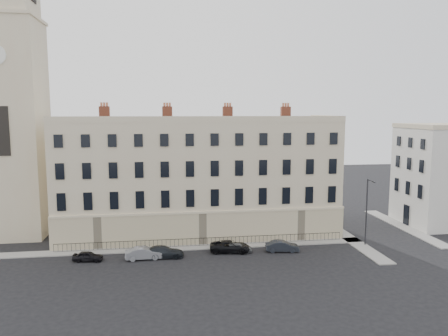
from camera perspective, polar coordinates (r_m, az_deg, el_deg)
The scene contains 15 objects.
ground at distance 50.07m, azimuth 4.89°, elevation -11.70°, with size 160.00×160.00×0.00m, color black.
terrace at distance 58.88m, azimuth -3.36°, elevation -1.26°, with size 36.22×12.22×17.00m.
church_tower at distance 63.02m, azimuth -26.22°, elevation 8.75°, with size 8.00×8.13×44.00m.
adjacent_building at distance 70.24m, azimuth 26.46°, elevation -1.02°, with size 10.00×10.00×14.00m, color silver.
pavement_terrace at distance 53.59m, azimuth -7.01°, elevation -10.36°, with size 48.00×2.00×0.12m, color gray.
pavement_east_return at distance 61.31m, azimuth 15.19°, elevation -8.27°, with size 2.00×24.00×0.12m, color gray.
pavement_adjacent at distance 67.50m, azimuth 22.38°, elevation -7.13°, with size 2.00×20.00×0.12m, color gray.
railings at distance 54.04m, azimuth -2.73°, elevation -9.61°, with size 35.00×0.04×0.96m.
car_a at distance 51.16m, azimuth -17.35°, elevation -10.95°, with size 1.31×3.25×1.11m, color black.
car_b at distance 50.29m, azimuth -10.39°, elevation -10.89°, with size 1.45×4.17×1.37m, color gray.
car_c at distance 50.45m, azimuth -7.92°, elevation -10.80°, with size 1.86×4.57×1.33m, color black.
car_d at distance 51.86m, azimuth 0.83°, elevation -10.22°, with size 2.21×4.79×1.33m, color black.
car_e at distance 51.74m, azimuth 1.80°, elevation -10.36°, with size 1.37×3.41×1.16m, color slate.
car_f at distance 52.48m, azimuth 7.60°, elevation -10.09°, with size 1.37×3.91×1.29m, color #21252C.
streetlamp at distance 55.94m, azimuth 18.17°, elevation -5.12°, with size 0.21×1.79×8.28m.
Camera 1 is at (-10.92, -46.02, 16.43)m, focal length 35.00 mm.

